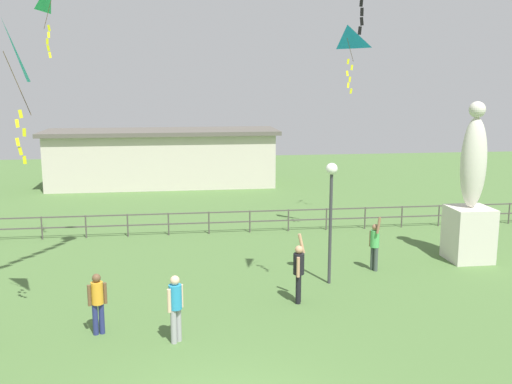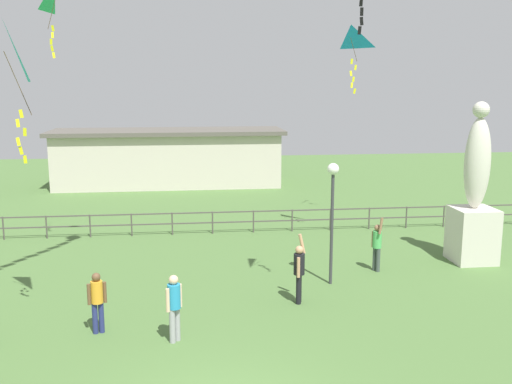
% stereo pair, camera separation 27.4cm
% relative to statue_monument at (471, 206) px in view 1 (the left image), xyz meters
% --- Properties ---
extents(statue_monument, '(1.42, 1.42, 5.61)m').
position_rel_statue_monument_xyz_m(statue_monument, '(0.00, 0.00, 0.00)').
color(statue_monument, beige).
rests_on(statue_monument, ground_plane).
extents(lamppost, '(0.36, 0.36, 3.84)m').
position_rel_statue_monument_xyz_m(lamppost, '(-5.51, -1.73, 0.87)').
color(lamppost, '#38383D').
rests_on(lamppost, ground_plane).
extents(person_0, '(0.46, 0.29, 1.59)m').
position_rel_statue_monument_xyz_m(person_0, '(-12.23, -4.66, -1.06)').
color(person_0, navy).
rests_on(person_0, ground_plane).
extents(person_1, '(0.30, 0.50, 1.88)m').
position_rel_statue_monument_xyz_m(person_1, '(-3.69, -0.68, -1.02)').
color(person_1, '#3F4C47').
rests_on(person_1, ground_plane).
extents(person_2, '(0.38, 0.51, 2.00)m').
position_rel_statue_monument_xyz_m(person_2, '(-6.81, -3.22, -0.97)').
color(person_2, black).
rests_on(person_2, ground_plane).
extents(person_4, '(0.38, 0.40, 1.70)m').
position_rel_statue_monument_xyz_m(person_4, '(-10.30, -5.38, -0.99)').
color(person_4, '#99999E').
rests_on(person_4, ground_plane).
extents(kite_3, '(1.09, 1.18, 2.48)m').
position_rel_statue_monument_xyz_m(kite_3, '(-3.79, 2.88, 5.81)').
color(kite_3, '#198CD1').
extents(kite_5, '(0.88, 1.02, 3.39)m').
position_rel_statue_monument_xyz_m(kite_5, '(-14.07, -4.43, 4.88)').
color(kite_5, '#19B2B2').
extents(waterfront_railing, '(36.05, 0.06, 0.95)m').
position_rel_statue_monument_xyz_m(waterfront_railing, '(-9.74, 4.90, -1.34)').
color(waterfront_railing, '#4C4742').
rests_on(waterfront_railing, ground_plane).
extents(pavilion_building, '(13.97, 4.34, 3.42)m').
position_rel_statue_monument_xyz_m(pavilion_building, '(-11.10, 16.90, -0.23)').
color(pavilion_building, beige).
rests_on(pavilion_building, ground_plane).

